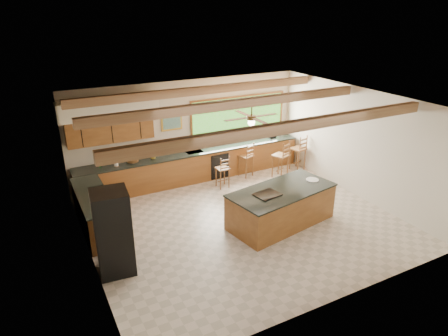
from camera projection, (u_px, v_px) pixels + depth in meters
ground at (242, 222)px, 9.91m from camera, size 7.20×7.20×0.00m
room_shell at (224, 130)px, 9.53m from camera, size 7.27×6.54×3.02m
counter_run at (174, 175)px, 11.44m from camera, size 7.12×3.10×1.27m
island at (281, 206)px, 9.69m from camera, size 2.79×1.67×0.93m
refrigerator at (113, 233)px, 7.77m from camera, size 0.75×0.74×1.77m
bar_stool_a at (223, 169)px, 11.53m from camera, size 0.36×0.36×0.98m
bar_stool_b at (247, 157)px, 12.28m from camera, size 0.49×0.49×1.10m
bar_stool_c at (282, 157)px, 12.16m from camera, size 0.55×0.55×1.19m
bar_stool_d at (299, 150)px, 12.75m from camera, size 0.51×0.51×1.17m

